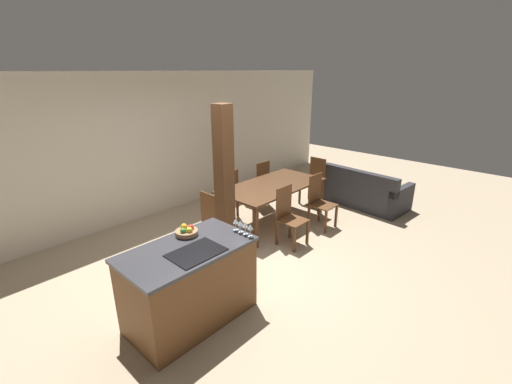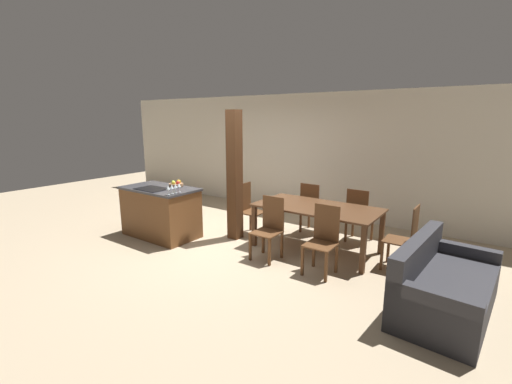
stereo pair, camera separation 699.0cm
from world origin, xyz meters
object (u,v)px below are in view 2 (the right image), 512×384
kitchen_island (161,212)px  couch (443,288)px  dining_chair_near_left (269,227)px  dining_chair_foot_end (405,237)px  fruit_bowl (176,184)px  wine_glass_near (168,188)px  dining_chair_far_left (312,207)px  dining_chair_head_end (249,208)px  dining_chair_near_right (323,239)px  dining_table (317,211)px  wine_glass_end (179,186)px  timber_post (235,176)px  dining_chair_far_right (358,215)px  wine_glass_far (175,186)px  wine_glass_middle (172,187)px

kitchen_island → couch: size_ratio=0.82×
dining_chair_near_left → dining_chair_foot_end: 1.98m
fruit_bowl → wine_glass_near: 0.74m
dining_chair_far_left → dining_chair_head_end: same height
kitchen_island → dining_chair_near_right: (3.11, 0.30, 0.04)m
wine_glass_near → dining_chair_head_end: wine_glass_near is taller
dining_table → dining_chair_far_left: 0.88m
wine_glass_near → dining_chair_foot_end: 3.71m
fruit_bowl → dining_chair_foot_end: 3.97m
wine_glass_end → timber_post: 0.99m
dining_chair_far_right → dining_chair_foot_end: (0.93, -0.74, 0.00)m
wine_glass_far → dining_chair_far_right: size_ratio=0.16×
wine_glass_near → dining_chair_head_end: bearing=65.3°
wine_glass_far → couch: (4.01, 0.35, -0.77)m
dining_table → dining_chair_far_right: dining_chair_far_right is taller
dining_table → couch: size_ratio=1.16×
wine_glass_end → wine_glass_middle: bearing=-90.0°
fruit_bowl → dining_chair_far_left: (2.02, 1.53, -0.47)m
dining_chair_far_left → couch: dining_chair_far_left is taller
wine_glass_far → dining_chair_near_right: size_ratio=0.16×
dining_chair_near_right → fruit_bowl: bearing=-178.9°
wine_glass_end → dining_chair_near_left: size_ratio=0.16×
dining_chair_foot_end → couch: dining_chair_foot_end is taller
dining_chair_far_right → dining_chair_head_end: size_ratio=1.00×
kitchen_island → wine_glass_end: wine_glass_end is taller
dining_chair_near_left → dining_chair_near_right: (0.90, 0.00, 0.00)m
dining_chair_near_right → couch: (1.55, -0.13, -0.22)m
wine_glass_end → dining_table: bearing=29.4°
fruit_bowl → dining_chair_near_left: bearing=1.6°
fruit_bowl → dining_chair_near_right: fruit_bowl is taller
dining_chair_foot_end → wine_glass_near: bearing=-68.0°
dining_chair_foot_end → couch: bearing=35.2°
wine_glass_end → dining_chair_far_left: 2.50m
dining_chair_far_right → dining_chair_foot_end: size_ratio=1.00×
dining_table → kitchen_island: bearing=-158.6°
wine_glass_far → wine_glass_end: bearing=90.0°
dining_chair_foot_end → timber_post: 2.94m
wine_glass_far → dining_chair_far_left: size_ratio=0.16×
wine_glass_far → dining_table: wine_glass_far is taller
kitchen_island → dining_table: size_ratio=0.71×
dining_chair_far_right → dining_chair_head_end: bearing=21.9°
dining_chair_far_right → dining_chair_head_end: (-1.84, -0.74, 0.00)m
kitchen_island → fruit_bowl: size_ratio=5.44×
wine_glass_end → dining_chair_near_right: 2.56m
kitchen_island → wine_glass_near: (0.64, -0.33, 0.58)m
dining_chair_far_left → timber_post: 1.61m
wine_glass_near → dining_table: 2.47m
dining_chair_near_right → dining_chair_far_left: bearing=121.5°
dining_chair_head_end → dining_chair_near_left: bearing=-128.3°
wine_glass_end → timber_post: size_ratio=0.07×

